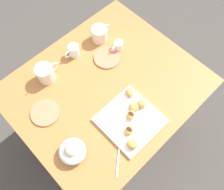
# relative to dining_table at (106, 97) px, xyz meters

# --- Properties ---
(ground_plane) EXTENTS (8.00, 8.00, 0.00)m
(ground_plane) POSITION_rel_dining_table_xyz_m (0.00, 0.00, -0.62)
(ground_plane) COLOR #423D38
(dining_table) EXTENTS (0.99, 0.85, 0.75)m
(dining_table) POSITION_rel_dining_table_xyz_m (0.00, 0.00, 0.00)
(dining_table) COLOR #A36633
(dining_table) RESTS_ON ground_plane
(pastry_plate_square) EXTENTS (0.28, 0.28, 0.02)m
(pastry_plate_square) POSITION_rel_dining_table_xyz_m (-0.05, -0.23, 0.15)
(pastry_plate_square) COLOR white
(pastry_plate_square) RESTS_ON dining_table
(coffee_mug_cream_left) EXTENTS (0.13, 0.09, 0.15)m
(coffee_mug_cream_left) POSITION_rel_dining_table_xyz_m (-0.19, 0.26, 0.19)
(coffee_mug_cream_left) COLOR silver
(coffee_mug_cream_left) RESTS_ON dining_table
(coffee_mug_cream_right) EXTENTS (0.13, 0.09, 0.13)m
(coffee_mug_cream_right) POSITION_rel_dining_table_xyz_m (0.20, 0.26, 0.18)
(coffee_mug_cream_right) COLOR silver
(coffee_mug_cream_right) RESTS_ON dining_table
(cream_pitcher_white) EXTENTS (0.10, 0.06, 0.07)m
(cream_pitcher_white) POSITION_rel_dining_table_xyz_m (0.01, 0.28, 0.18)
(cream_pitcher_white) COLOR white
(cream_pitcher_white) RESTS_ON dining_table
(ice_cream_bowl) EXTENTS (0.13, 0.13, 0.09)m
(ice_cream_bowl) POSITION_rel_dining_table_xyz_m (-0.36, -0.16, 0.18)
(ice_cream_bowl) COLOR white
(ice_cream_bowl) RESTS_ON dining_table
(chocolate_sauce_pitcher) EXTENTS (0.09, 0.05, 0.06)m
(chocolate_sauce_pitcher) POSITION_rel_dining_table_xyz_m (0.23, 0.13, 0.17)
(chocolate_sauce_pitcher) COLOR white
(chocolate_sauce_pitcher) RESTS_ON dining_table
(saucer_coral_left) EXTENTS (0.15, 0.15, 0.01)m
(saucer_coral_left) POSITION_rel_dining_table_xyz_m (-0.33, 0.10, 0.14)
(saucer_coral_left) COLOR #E5704C
(saucer_coral_left) RESTS_ON dining_table
(saucer_coral_right) EXTENTS (0.15, 0.15, 0.01)m
(saucer_coral_right) POSITION_rel_dining_table_xyz_m (0.13, 0.13, 0.14)
(saucer_coral_right) COLOR #E5704C
(saucer_coral_right) RESTS_ON dining_table
(loose_spoon_near_saucer) EXTENTS (0.13, 0.11, 0.01)m
(loose_spoon_near_saucer) POSITION_rel_dining_table_xyz_m (-0.21, -0.31, 0.14)
(loose_spoon_near_saucer) COLOR silver
(loose_spoon_near_saucer) RESTS_ON dining_table
(beignet_0) EXTENTS (0.06, 0.05, 0.03)m
(beignet_0) POSITION_rel_dining_table_xyz_m (-0.09, -0.27, 0.17)
(beignet_0) COLOR #D19347
(beignet_0) RESTS_ON pastry_plate_square
(chocolate_drizzle_0) EXTENTS (0.02, 0.03, 0.00)m
(chocolate_drizzle_0) POSITION_rel_dining_table_xyz_m (-0.09, -0.27, 0.19)
(chocolate_drizzle_0) COLOR #381E11
(chocolate_drizzle_0) RESTS_ON beignet_0
(beignet_1) EXTENTS (0.06, 0.07, 0.03)m
(beignet_1) POSITION_rel_dining_table_xyz_m (0.06, -0.13, 0.17)
(beignet_1) COLOR #D19347
(beignet_1) RESTS_ON pastry_plate_square
(beignet_2) EXTENTS (0.06, 0.05, 0.04)m
(beignet_2) POSITION_rel_dining_table_xyz_m (-0.03, -0.22, 0.17)
(beignet_2) COLOR #D19347
(beignet_2) RESTS_ON pastry_plate_square
(chocolate_drizzle_2) EXTENTS (0.03, 0.03, 0.00)m
(chocolate_drizzle_2) POSITION_rel_dining_table_xyz_m (-0.03, -0.22, 0.19)
(chocolate_drizzle_2) COLOR #381E11
(chocolate_drizzle_2) RESTS_ON beignet_2
(beignet_3) EXTENTS (0.06, 0.07, 0.03)m
(beignet_3) POSITION_rel_dining_table_xyz_m (0.01, -0.20, 0.17)
(beignet_3) COLOR #D19347
(beignet_3) RESTS_ON pastry_plate_square
(beignet_4) EXTENTS (0.07, 0.07, 0.04)m
(beignet_4) POSITION_rel_dining_table_xyz_m (-0.13, -0.32, 0.17)
(beignet_4) COLOR #D19347
(beignet_4) RESTS_ON pastry_plate_square
(beignet_5) EXTENTS (0.06, 0.06, 0.04)m
(beignet_5) POSITION_rel_dining_table_xyz_m (0.05, -0.21, 0.17)
(beignet_5) COLOR #D19347
(beignet_5) RESTS_ON pastry_plate_square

